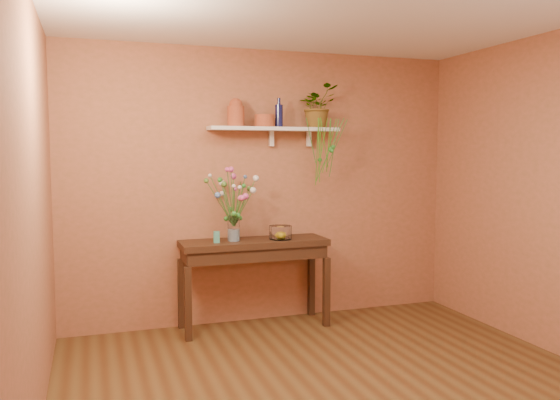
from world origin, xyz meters
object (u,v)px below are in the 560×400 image
object	(u,v)px
spider_plant	(317,106)
sideboard	(254,253)
bouquet	(234,193)
blue_bottle	(279,115)
glass_vase	(234,230)
glass_bowl	(280,233)
terracotta_jug	(236,113)

from	to	relation	value
spider_plant	sideboard	bearing A→B (deg)	-170.71
bouquet	blue_bottle	bearing A→B (deg)	11.16
sideboard	glass_vase	world-z (taller)	glass_vase
spider_plant	glass_bowl	size ratio (longest dim) A/B	1.96
blue_bottle	bouquet	xyz separation A→B (m)	(-0.48, -0.09, -0.74)
spider_plant	glass_vase	distance (m)	1.50
sideboard	blue_bottle	world-z (taller)	blue_bottle
glass_vase	glass_bowl	world-z (taller)	glass_vase
sideboard	bouquet	distance (m)	0.61
sideboard	blue_bottle	size ratio (longest dim) A/B	5.04
blue_bottle	glass_vase	size ratio (longest dim) A/B	1.17
glass_vase	blue_bottle	bearing A→B (deg)	10.40
terracotta_jug	glass_vase	size ratio (longest dim) A/B	1.12
glass_vase	bouquet	size ratio (longest dim) A/B	0.42
terracotta_jug	glass_bowl	distance (m)	1.22
terracotta_jug	blue_bottle	xyz separation A→B (m)	(0.43, -0.02, -0.01)
bouquet	glass_bowl	bearing A→B (deg)	-5.08
bouquet	terracotta_jug	bearing A→B (deg)	64.77
spider_plant	bouquet	bearing A→B (deg)	-172.25
sideboard	blue_bottle	bearing A→B (deg)	17.09
terracotta_jug	spider_plant	bearing A→B (deg)	0.79
sideboard	spider_plant	xyz separation A→B (m)	(0.70, 0.11, 1.42)
glass_bowl	blue_bottle	bearing A→B (deg)	77.44
sideboard	bouquet	size ratio (longest dim) A/B	2.48
spider_plant	terracotta_jug	bearing A→B (deg)	-179.21
spider_plant	glass_bowl	world-z (taller)	spider_plant
bouquet	spider_plant	bearing A→B (deg)	7.75
blue_bottle	terracotta_jug	bearing A→B (deg)	177.92
terracotta_jug	spider_plant	size ratio (longest dim) A/B	0.62
glass_vase	sideboard	bearing A→B (deg)	0.53
terracotta_jug	glass_bowl	world-z (taller)	terracotta_jug
terracotta_jug	blue_bottle	bearing A→B (deg)	-2.08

